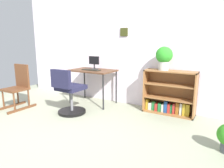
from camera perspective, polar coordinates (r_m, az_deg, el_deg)
The scene contains 9 objects.
ground_plane at distance 3.05m, azimuth -19.82°, elevation -14.49°, with size 6.24×6.24×0.00m, color #9A9F85.
wall_back at distance 4.41m, azimuth 1.29°, elevation 11.45°, with size 5.20×0.12×2.58m.
desk at distance 4.30m, azimuth -5.58°, elevation 3.26°, with size 0.96×0.60×0.74m.
monitor at distance 4.37m, azimuth -5.16°, elevation 6.12°, with size 0.26×0.17×0.28m.
keyboard at distance 4.20m, azimuth -5.99°, elevation 4.05°, with size 0.41×0.15×0.02m, color black.
office_chair at distance 3.75m, azimuth -12.22°, elevation -2.96°, with size 0.52×0.55×0.86m.
rocking_chair at distance 4.45m, azimuth -25.30°, elevation -0.57°, with size 0.42×0.64×0.89m.
bookshelf_low at distance 3.88m, azimuth 16.20°, elevation -3.07°, with size 0.94×0.30×0.82m.
potted_plant_on_shelf at distance 3.75m, azimuth 14.72°, elevation 7.58°, with size 0.30×0.30×0.43m.
Camera 1 is at (2.17, -1.69, 1.31)m, focal length 31.84 mm.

